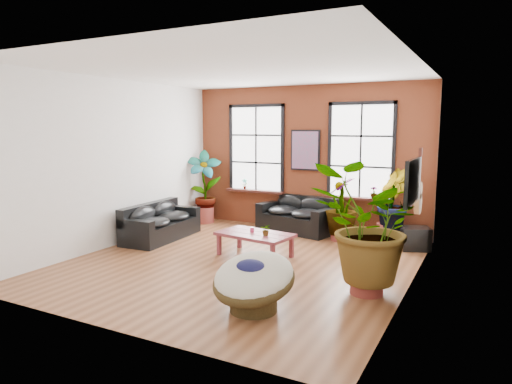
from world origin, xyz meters
TOP-DOWN VIEW (x-y plane):
  - room at (0.00, 0.15)m, footprint 6.04×6.54m
  - sofa_back at (-0.05, 2.90)m, footprint 2.01×1.30m
  - sofa_left at (-2.54, 0.76)m, footprint 0.97×2.06m
  - coffee_table at (0.03, 0.49)m, footprint 1.54×1.01m
  - papasan_chair at (1.26, -1.90)m, footprint 1.19×1.21m
  - poster at (0.00, 3.18)m, footprint 0.74×0.06m
  - tv_wall_unit at (2.93, 0.60)m, footprint 0.13×1.86m
  - media_box at (2.73, 2.43)m, footprint 0.70×0.65m
  - pot_back_left at (-2.67, 2.70)m, footprint 0.72×0.72m
  - pot_back_right at (2.12, 2.90)m, footprint 0.70×0.70m
  - pot_right_wall at (2.48, -0.54)m, footprint 0.61×0.61m
  - pot_mid at (1.14, 2.49)m, footprint 0.53×0.53m
  - floor_plant_back_left at (-2.64, 2.70)m, footprint 1.12×1.04m
  - floor_plant_back_right at (2.14, 2.91)m, footprint 0.90×0.99m
  - floor_plant_right_wall at (2.45, -0.55)m, footprint 2.13×2.08m
  - floor_plant_mid at (1.15, 2.48)m, footprint 0.82×0.82m
  - table_plant at (0.32, 0.40)m, footprint 0.23×0.20m
  - sill_plant_left at (-1.65, 3.13)m, footprint 0.17×0.17m
  - sill_plant_right at (1.70, 3.13)m, footprint 0.19×0.19m

SIDE VIEW (x-z plane):
  - pot_mid at x=1.14m, z-range 0.00..0.32m
  - pot_right_wall at x=2.48m, z-range 0.00..0.37m
  - pot_back_right at x=2.12m, z-range 0.00..0.40m
  - pot_back_left at x=-2.67m, z-range 0.00..0.41m
  - media_box at x=2.73m, z-range 0.00..0.47m
  - sofa_left at x=-2.54m, z-range -0.04..0.76m
  - sofa_back at x=-0.05m, z-range -0.04..0.81m
  - coffee_table at x=0.03m, z-range 0.13..0.68m
  - papasan_chair at x=1.26m, z-range 0.01..0.86m
  - table_plant at x=0.32m, z-range 0.46..0.68m
  - floor_plant_mid at x=1.15m, z-range 0.14..1.41m
  - floor_plant_back_right at x=2.14m, z-range 0.15..1.61m
  - floor_plant_back_left at x=-2.64m, z-range 0.15..1.91m
  - sill_plant_left at x=-1.65m, z-range 0.90..1.17m
  - sill_plant_right at x=1.70m, z-range 0.90..1.17m
  - floor_plant_right_wall at x=2.45m, z-range 0.16..1.95m
  - tv_wall_unit at x=2.93m, z-range 0.94..2.14m
  - room at x=0.00m, z-range -0.02..3.52m
  - poster at x=0.00m, z-range 1.46..2.44m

